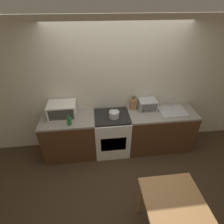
{
  "coord_description": "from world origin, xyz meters",
  "views": [
    {
      "loc": [
        -0.48,
        -2.09,
        2.84
      ],
      "look_at": [
        -0.17,
        0.55,
        1.05
      ],
      "focal_mm": 28.0,
      "sensor_mm": 36.0,
      "label": 1
    }
  ],
  "objects_px": {
    "bottle": "(69,121)",
    "dining_table": "(172,205)",
    "toaster_oven": "(147,105)",
    "stove_range": "(112,133)",
    "microwave": "(62,110)",
    "kettle": "(114,113)"
  },
  "relations": [
    {
      "from": "dining_table",
      "to": "kettle",
      "type": "bearing_deg",
      "value": 108.15
    },
    {
      "from": "kettle",
      "to": "dining_table",
      "type": "bearing_deg",
      "value": -71.85
    },
    {
      "from": "toaster_oven",
      "to": "dining_table",
      "type": "distance_m",
      "value": 1.87
    },
    {
      "from": "toaster_oven",
      "to": "kettle",
      "type": "bearing_deg",
      "value": -163.67
    },
    {
      "from": "stove_range",
      "to": "microwave",
      "type": "xyz_separation_m",
      "value": [
        -0.93,
        0.1,
        0.59
      ]
    },
    {
      "from": "microwave",
      "to": "dining_table",
      "type": "xyz_separation_m",
      "value": [
        1.5,
        -1.78,
        -0.38
      ]
    },
    {
      "from": "bottle",
      "to": "dining_table",
      "type": "bearing_deg",
      "value": -47.72
    },
    {
      "from": "microwave",
      "to": "stove_range",
      "type": "bearing_deg",
      "value": -6.33
    },
    {
      "from": "microwave",
      "to": "bottle",
      "type": "height_order",
      "value": "microwave"
    },
    {
      "from": "dining_table",
      "to": "toaster_oven",
      "type": "bearing_deg",
      "value": 84.82
    },
    {
      "from": "toaster_oven",
      "to": "microwave",
      "type": "bearing_deg",
      "value": -178.49
    },
    {
      "from": "bottle",
      "to": "toaster_oven",
      "type": "height_order",
      "value": "toaster_oven"
    },
    {
      "from": "stove_range",
      "to": "microwave",
      "type": "relative_size",
      "value": 1.75
    },
    {
      "from": "kettle",
      "to": "toaster_oven",
      "type": "distance_m",
      "value": 0.73
    },
    {
      "from": "bottle",
      "to": "stove_range",
      "type": "bearing_deg",
      "value": 13.63
    },
    {
      "from": "stove_range",
      "to": "toaster_oven",
      "type": "distance_m",
      "value": 0.93
    },
    {
      "from": "bottle",
      "to": "toaster_oven",
      "type": "xyz_separation_m",
      "value": [
        1.52,
        0.34,
        0.03
      ]
    },
    {
      "from": "kettle",
      "to": "bottle",
      "type": "xyz_separation_m",
      "value": [
        -0.82,
        -0.13,
        -0.01
      ]
    },
    {
      "from": "stove_range",
      "to": "kettle",
      "type": "height_order",
      "value": "kettle"
    },
    {
      "from": "kettle",
      "to": "dining_table",
      "type": "height_order",
      "value": "kettle"
    },
    {
      "from": "dining_table",
      "to": "stove_range",
      "type": "bearing_deg",
      "value": 108.74
    },
    {
      "from": "microwave",
      "to": "toaster_oven",
      "type": "height_order",
      "value": "microwave"
    }
  ]
}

